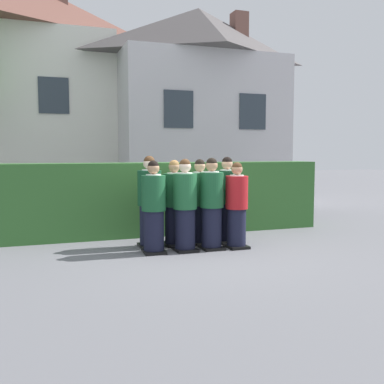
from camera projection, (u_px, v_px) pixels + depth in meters
ground_plane at (197, 250)px, 8.15m from camera, size 60.00×60.00×0.00m
student_front_row_0 at (154, 209)px, 7.86m from camera, size 0.43×0.53×1.65m
student_front_row_1 at (185, 207)px, 8.02m from camera, size 0.44×0.49×1.68m
student_front_row_2 at (212, 206)px, 8.18m from camera, size 0.44×0.53×1.69m
student_in_red_blazer at (237, 207)px, 8.29m from camera, size 0.42×0.51×1.61m
student_rear_row_0 at (150, 204)px, 8.35m from camera, size 0.45×0.54×1.73m
student_rear_row_1 at (174, 205)px, 8.50m from camera, size 0.43×0.48×1.65m
student_rear_row_2 at (200, 204)px, 8.65m from camera, size 0.43×0.49×1.66m
student_rear_row_3 at (227, 202)px, 8.79m from camera, size 0.44×0.53×1.70m
hedge at (169, 198)px, 9.75m from camera, size 7.00×0.70×1.57m
school_building_main at (1, 85)px, 14.73m from camera, size 7.55×3.92×7.82m
school_building_annex at (199, 106)px, 14.92m from camera, size 5.70×3.39×6.54m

